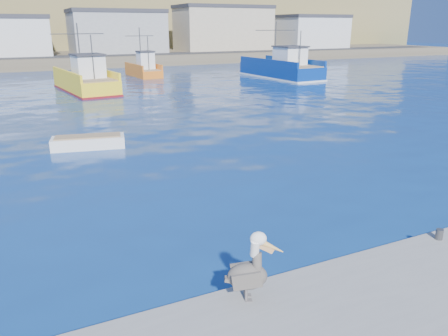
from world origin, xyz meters
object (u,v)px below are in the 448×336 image
trawler_blue (282,68)px  pelican (250,271)px  skiff_mid (89,143)px  trawler_yellow_b (86,81)px  boat_orange (144,69)px

trawler_blue → pelican: 47.06m
skiff_mid → pelican: (0.85, -15.99, 0.92)m
trawler_blue → trawler_yellow_b: bearing=-175.5°
trawler_blue → boat_orange: trawler_blue is taller
boat_orange → skiff_mid: bearing=-110.7°
pelican → boat_orange: bearing=76.9°
trawler_blue → skiff_mid: size_ratio=3.25×
pelican → trawler_blue: bearing=56.4°
trawler_yellow_b → skiff_mid: (-3.27, -21.30, -0.75)m
trawler_blue → skiff_mid: 35.53m
trawler_blue → boat_orange: (-14.99, 8.40, -0.13)m
boat_orange → pelican: size_ratio=4.47×
trawler_blue → skiff_mid: trawler_blue is taller
trawler_yellow_b → pelican: 37.37m
skiff_mid → pelican: pelican is taller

